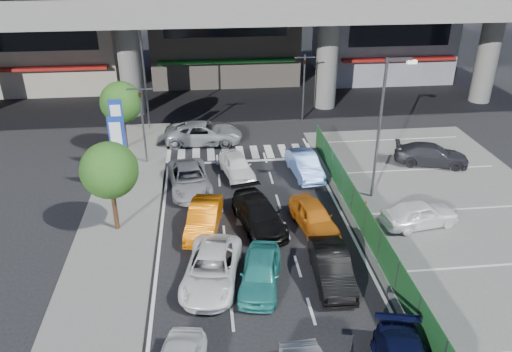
{
  "coord_description": "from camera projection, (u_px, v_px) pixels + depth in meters",
  "views": [
    {
      "loc": [
        -2.31,
        -18.2,
        13.94
      ],
      "look_at": [
        0.29,
        5.56,
        1.92
      ],
      "focal_mm": 35.0,
      "sensor_mm": 36.0,
      "label": 1
    }
  ],
  "objects": [
    {
      "name": "tree_near",
      "position": [
        109.0,
        171.0,
        24.01
      ],
      "size": [
        2.8,
        2.8,
        4.8
      ],
      "color": "#382314",
      "rests_on": "ground"
    },
    {
      "name": "tree_far",
      "position": [
        121.0,
        102.0,
        33.25
      ],
      "size": [
        2.8,
        2.8,
        4.8
      ],
      "color": "#382314",
      "rests_on": "ground"
    },
    {
      "name": "taxi_orange_right",
      "position": [
        314.0,
        216.0,
        25.43
      ],
      "size": [
        2.29,
        4.19,
        1.35
      ],
      "primitive_type": "imported",
      "rotation": [
        0.0,
        0.0,
        0.18
      ],
      "color": "orange",
      "rests_on": "ground"
    },
    {
      "name": "parking_lot",
      "position": [
        472.0,
        230.0,
        25.48
      ],
      "size": [
        12.0,
        28.0,
        0.06
      ],
      "primitive_type": "cube",
      "color": "#5A5A57",
      "rests_on": "ground"
    },
    {
      "name": "traffic_light_left",
      "position": [
        141.0,
        106.0,
        30.94
      ],
      "size": [
        1.6,
        1.24,
        5.2
      ],
      "color": "#595B60",
      "rests_on": "ground"
    },
    {
      "name": "fence_run",
      "position": [
        371.0,
        233.0,
        23.65
      ],
      "size": [
        0.16,
        22.0,
        1.8
      ],
      "primitive_type": null,
      "color": "#1E5826",
      "rests_on": "ground"
    },
    {
      "name": "taxi_teal_mid",
      "position": [
        260.0,
        272.0,
        21.3
      ],
      "size": [
        2.46,
        4.31,
        1.38
      ],
      "primitive_type": "imported",
      "rotation": [
        0.0,
        0.0,
        -0.22
      ],
      "color": "teal",
      "rests_on": "ground"
    },
    {
      "name": "parked_sedan_dgrey",
      "position": [
        431.0,
        154.0,
        32.15
      ],
      "size": [
        4.98,
        3.16,
        1.34
      ],
      "primitive_type": "imported",
      "rotation": [
        0.0,
        0.0,
        1.27
      ],
      "color": "#2C2C32",
      "rests_on": "parking_lot"
    },
    {
      "name": "signboard_far",
      "position": [
        118.0,
        126.0,
        30.3
      ],
      "size": [
        0.8,
        0.14,
        4.7
      ],
      "color": "#595B60",
      "rests_on": "ground"
    },
    {
      "name": "street_lamp_left",
      "position": [
        146.0,
        68.0,
        35.88
      ],
      "size": [
        1.65,
        0.22,
        8.0
      ],
      "color": "#595B60",
      "rests_on": "ground"
    },
    {
      "name": "expressway",
      "position": [
        229.0,
        1.0,
        38.25
      ],
      "size": [
        64.0,
        14.0,
        10.75
      ],
      "color": "slate",
      "rests_on": "ground"
    },
    {
      "name": "sedan_black_mid",
      "position": [
        259.0,
        214.0,
        25.59
      ],
      "size": [
        2.91,
        5.06,
        1.38
      ],
      "primitive_type": "imported",
      "rotation": [
        0.0,
        0.0,
        0.22
      ],
      "color": "black",
      "rests_on": "ground"
    },
    {
      "name": "crossing_wagon_silver",
      "position": [
        204.0,
        133.0,
        35.4
      ],
      "size": [
        5.59,
        2.82,
        1.52
      ],
      "primitive_type": "imported",
      "rotation": [
        0.0,
        0.0,
        1.51
      ],
      "color": "#9EA1A5",
      "rests_on": "ground"
    },
    {
      "name": "street_lamp_right",
      "position": [
        384.0,
        118.0,
        26.53
      ],
      "size": [
        1.65,
        0.22,
        8.0
      ],
      "color": "#595B60",
      "rests_on": "ground"
    },
    {
      "name": "traffic_light_right",
      "position": [
        304.0,
        71.0,
        38.29
      ],
      "size": [
        1.6,
        1.24,
        5.2
      ],
      "color": "#595B60",
      "rests_on": "ground"
    },
    {
      "name": "parked_sedan_white",
      "position": [
        420.0,
        214.0,
        25.53
      ],
      "size": [
        4.2,
        2.22,
        1.36
      ],
      "primitive_type": "imported",
      "rotation": [
        0.0,
        0.0,
        1.73
      ],
      "color": "white",
      "rests_on": "parking_lot"
    },
    {
      "name": "hatch_black_mid_right",
      "position": [
        332.0,
        267.0,
        21.6
      ],
      "size": [
        1.63,
        4.24,
        1.38
      ],
      "primitive_type": "imported",
      "rotation": [
        0.0,
        0.0,
        -0.04
      ],
      "color": "black",
      "rests_on": "ground"
    },
    {
      "name": "traffic_cone",
      "position": [
        365.0,
        206.0,
        26.82
      ],
      "size": [
        0.41,
        0.41,
        0.76
      ],
      "primitive_type": "cone",
      "rotation": [
        0.0,
        0.0,
        0.04
      ],
      "color": "#E83A0C",
      "rests_on": "parking_lot"
    },
    {
      "name": "sedan_white_mid_left",
      "position": [
        212.0,
        269.0,
        21.55
      ],
      "size": [
        3.08,
        5.18,
        1.35
      ],
      "primitive_type": "imported",
      "rotation": [
        0.0,
        0.0,
        -0.18
      ],
      "color": "white",
      "rests_on": "ground"
    },
    {
      "name": "kei_truck_front_right",
      "position": [
        305.0,
        165.0,
        30.86
      ],
      "size": [
        1.89,
        4.32,
        1.38
      ],
      "primitive_type": "imported",
      "rotation": [
        0.0,
        0.0,
        0.1
      ],
      "color": "#6993E4",
      "rests_on": "ground"
    },
    {
      "name": "wagon_silver_front_left",
      "position": [
        189.0,
        179.0,
        29.17
      ],
      "size": [
        2.89,
        5.18,
        1.37
      ],
      "primitive_type": "imported",
      "rotation": [
        0.0,
        0.0,
        0.13
      ],
      "color": "#95969D",
      "rests_on": "ground"
    },
    {
      "name": "ground",
      "position": [
        263.0,
        268.0,
        22.65
      ],
      "size": [
        120.0,
        120.0,
        0.0
      ],
      "primitive_type": "plane",
      "color": "black",
      "rests_on": "ground"
    },
    {
      "name": "taxi_orange_left",
      "position": [
        204.0,
        219.0,
        25.2
      ],
      "size": [
        2.13,
        4.37,
        1.38
      ],
      "primitive_type": "imported",
      "rotation": [
        0.0,
        0.0,
        -0.16
      ],
      "color": "orange",
      "rests_on": "ground"
    },
    {
      "name": "building_east",
      "position": [
        383.0,
        14.0,
        49.9
      ],
      "size": [
        12.0,
        10.9,
        12.0
      ],
      "color": "gray",
      "rests_on": "ground"
    },
    {
      "name": "building_west",
      "position": [
        52.0,
        15.0,
        46.57
      ],
      "size": [
        12.0,
        10.9,
        13.0
      ],
      "color": "#A29983",
      "rests_on": "ground"
    },
    {
      "name": "sidewalk_left",
      "position": [
        118.0,
        229.0,
        25.5
      ],
      "size": [
        4.0,
        30.0,
        0.12
      ],
      "primitive_type": "cube",
      "color": "#5A5A57",
      "rests_on": "ground"
    },
    {
      "name": "building_center",
      "position": [
        223.0,
        0.0,
        48.56
      ],
      "size": [
        14.0,
        10.9,
        15.0
      ],
      "color": "gray",
      "rests_on": "ground"
    },
    {
      "name": "sedan_white_front_mid",
      "position": [
        237.0,
        166.0,
        30.81
      ],
      "size": [
        2.36,
        4.18,
        1.34
      ],
      "primitive_type": "imported",
      "rotation": [
        0.0,
        0.0,
        0.21
      ],
      "color": "white",
      "rests_on": "ground"
    },
    {
      "name": "signboard_near",
      "position": [
        117.0,
        145.0,
        27.68
      ],
      "size": [
        0.8,
        0.14,
        4.7
      ],
      "color": "#595B60",
      "rests_on": "ground"
    }
  ]
}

